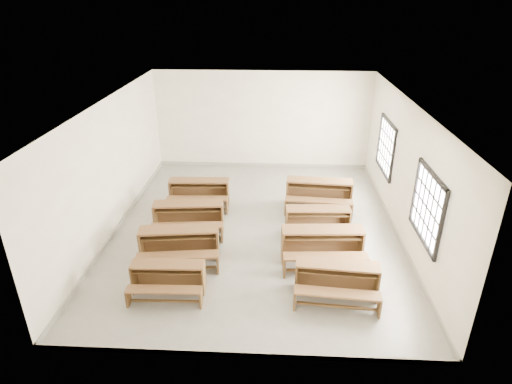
{
  "coord_description": "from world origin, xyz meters",
  "views": [
    {
      "loc": [
        0.48,
        -9.41,
        5.42
      ],
      "look_at": [
        0.0,
        0.0,
        1.0
      ],
      "focal_mm": 30.0,
      "sensor_mm": 36.0,
      "label": 1
    }
  ],
  "objects_px": {
    "desk_set_2": "(189,215)",
    "desk_set_7": "(319,192)",
    "desk_set_1": "(179,243)",
    "desk_set_6": "(318,220)",
    "desk_set_4": "(337,278)",
    "desk_set_5": "(322,243)",
    "desk_set_0": "(168,276)",
    "desk_set_3": "(199,191)"
  },
  "relations": [
    {
      "from": "desk_set_0",
      "to": "desk_set_1",
      "type": "xyz_separation_m",
      "value": [
        -0.01,
        1.11,
        0.08
      ]
    },
    {
      "from": "desk_set_2",
      "to": "desk_set_3",
      "type": "height_order",
      "value": "desk_set_2"
    },
    {
      "from": "desk_set_3",
      "to": "desk_set_6",
      "type": "distance_m",
      "value": 3.48
    },
    {
      "from": "desk_set_6",
      "to": "desk_set_7",
      "type": "distance_m",
      "value": 1.47
    },
    {
      "from": "desk_set_4",
      "to": "desk_set_7",
      "type": "distance_m",
      "value": 3.81
    },
    {
      "from": "desk_set_0",
      "to": "desk_set_2",
      "type": "relative_size",
      "value": 0.82
    },
    {
      "from": "desk_set_2",
      "to": "desk_set_5",
      "type": "xyz_separation_m",
      "value": [
        3.17,
        -1.15,
        0.02
      ]
    },
    {
      "from": "desk_set_1",
      "to": "desk_set_4",
      "type": "distance_m",
      "value": 3.46
    },
    {
      "from": "desk_set_2",
      "to": "desk_set_5",
      "type": "height_order",
      "value": "desk_set_5"
    },
    {
      "from": "desk_set_6",
      "to": "desk_set_2",
      "type": "bearing_deg",
      "value": 177.52
    },
    {
      "from": "desk_set_7",
      "to": "desk_set_1",
      "type": "bearing_deg",
      "value": -135.08
    },
    {
      "from": "desk_set_0",
      "to": "desk_set_5",
      "type": "distance_m",
      "value": 3.35
    },
    {
      "from": "desk_set_3",
      "to": "desk_set_5",
      "type": "relative_size",
      "value": 0.92
    },
    {
      "from": "desk_set_3",
      "to": "desk_set_4",
      "type": "bearing_deg",
      "value": -50.93
    },
    {
      "from": "desk_set_3",
      "to": "desk_set_6",
      "type": "xyz_separation_m",
      "value": [
        3.16,
        -1.45,
        -0.02
      ]
    },
    {
      "from": "desk_set_1",
      "to": "desk_set_6",
      "type": "relative_size",
      "value": 1.14
    },
    {
      "from": "desk_set_0",
      "to": "desk_set_6",
      "type": "bearing_deg",
      "value": 36.06
    },
    {
      "from": "desk_set_1",
      "to": "desk_set_5",
      "type": "distance_m",
      "value": 3.12
    },
    {
      "from": "desk_set_0",
      "to": "desk_set_7",
      "type": "distance_m",
      "value": 5.05
    },
    {
      "from": "desk_set_2",
      "to": "desk_set_5",
      "type": "bearing_deg",
      "value": -25.35
    },
    {
      "from": "desk_set_2",
      "to": "desk_set_7",
      "type": "xyz_separation_m",
      "value": [
        3.31,
        1.48,
        0.02
      ]
    },
    {
      "from": "desk_set_0",
      "to": "desk_set_7",
      "type": "relative_size",
      "value": 0.78
    },
    {
      "from": "desk_set_2",
      "to": "desk_set_7",
      "type": "distance_m",
      "value": 3.62
    },
    {
      "from": "desk_set_2",
      "to": "desk_set_3",
      "type": "distance_m",
      "value": 1.47
    },
    {
      "from": "desk_set_2",
      "to": "desk_set_4",
      "type": "bearing_deg",
      "value": -40.32
    },
    {
      "from": "desk_set_4",
      "to": "desk_set_5",
      "type": "relative_size",
      "value": 0.91
    },
    {
      "from": "desk_set_0",
      "to": "desk_set_4",
      "type": "distance_m",
      "value": 3.29
    },
    {
      "from": "desk_set_6",
      "to": "desk_set_4",
      "type": "bearing_deg",
      "value": -88.65
    },
    {
      "from": "desk_set_0",
      "to": "desk_set_5",
      "type": "bearing_deg",
      "value": 20.02
    },
    {
      "from": "desk_set_7",
      "to": "desk_set_0",
      "type": "bearing_deg",
      "value": -125.3
    },
    {
      "from": "desk_set_0",
      "to": "desk_set_6",
      "type": "xyz_separation_m",
      "value": [
        3.11,
        2.4,
        0.03
      ]
    },
    {
      "from": "desk_set_5",
      "to": "desk_set_6",
      "type": "bearing_deg",
      "value": 86.44
    },
    {
      "from": "desk_set_1",
      "to": "desk_set_7",
      "type": "height_order",
      "value": "desk_set_7"
    },
    {
      "from": "desk_set_3",
      "to": "desk_set_5",
      "type": "distance_m",
      "value": 4.11
    },
    {
      "from": "desk_set_7",
      "to": "desk_set_6",
      "type": "bearing_deg",
      "value": -90.62
    },
    {
      "from": "desk_set_3",
      "to": "desk_set_4",
      "type": "distance_m",
      "value": 5.06
    },
    {
      "from": "desk_set_1",
      "to": "desk_set_6",
      "type": "xyz_separation_m",
      "value": [
        3.12,
        1.29,
        -0.04
      ]
    },
    {
      "from": "desk_set_6",
      "to": "desk_set_1",
      "type": "bearing_deg",
      "value": -160.42
    },
    {
      "from": "desk_set_2",
      "to": "desk_set_7",
      "type": "height_order",
      "value": "desk_set_7"
    },
    {
      "from": "desk_set_5",
      "to": "desk_set_3",
      "type": "bearing_deg",
      "value": 136.83
    },
    {
      "from": "desk_set_4",
      "to": "desk_set_6",
      "type": "height_order",
      "value": "desk_set_4"
    },
    {
      "from": "desk_set_0",
      "to": "desk_set_3",
      "type": "height_order",
      "value": "desk_set_3"
    }
  ]
}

